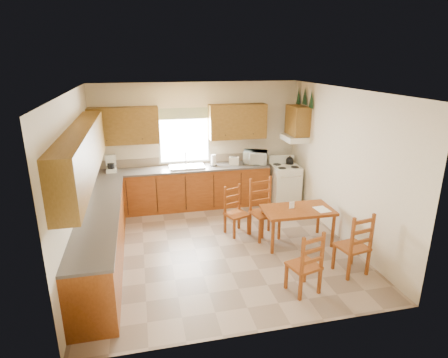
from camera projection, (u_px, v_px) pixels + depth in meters
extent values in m
plane|color=gray|center=(220.00, 246.00, 6.63)|extent=(4.50, 4.50, 0.00)
plane|color=olive|center=(219.00, 91.00, 5.80)|extent=(4.50, 4.50, 0.00)
plane|color=beige|center=(76.00, 183.00, 5.74)|extent=(4.50, 4.50, 0.00)
plane|color=beige|center=(342.00, 165.00, 6.69)|extent=(4.50, 4.50, 0.00)
plane|color=beige|center=(198.00, 144.00, 8.30)|extent=(4.50, 4.50, 0.00)
plane|color=beige|center=(262.00, 232.00, 4.13)|extent=(4.50, 4.50, 0.00)
cube|color=brown|center=(184.00, 189.00, 8.22)|extent=(3.75, 0.60, 0.88)
cube|color=brown|center=(102.00, 239.00, 5.94)|extent=(0.60, 3.60, 0.88)
cube|color=#514A45|center=(183.00, 169.00, 8.08)|extent=(3.75, 0.63, 0.04)
cube|color=#514A45|center=(99.00, 212.00, 5.80)|extent=(0.63, 3.60, 0.04)
cube|color=#86745D|center=(182.00, 160.00, 8.32)|extent=(3.75, 0.01, 0.18)
cube|color=brown|center=(124.00, 126.00, 7.66)|extent=(1.41, 0.33, 0.75)
cube|color=brown|center=(238.00, 122.00, 8.17)|extent=(1.25, 0.33, 0.75)
cube|color=brown|center=(82.00, 153.00, 5.48)|extent=(0.33, 3.60, 0.75)
cube|color=brown|center=(298.00, 121.00, 8.02)|extent=(0.33, 0.62, 0.62)
cube|color=silver|center=(294.00, 138.00, 8.12)|extent=(0.44, 0.62, 0.12)
cube|color=silver|center=(184.00, 136.00, 8.15)|extent=(1.13, 0.02, 1.18)
cube|color=white|center=(184.00, 136.00, 8.14)|extent=(1.05, 0.01, 1.10)
cube|color=#4D6A3E|center=(184.00, 114.00, 7.96)|extent=(1.19, 0.01, 0.24)
cube|color=silver|center=(187.00, 167.00, 8.09)|extent=(0.75, 0.45, 0.04)
cone|color=#16361E|center=(311.00, 99.00, 7.60)|extent=(0.22, 0.22, 0.36)
cone|color=#16361E|center=(305.00, 96.00, 7.88)|extent=(0.22, 0.22, 0.36)
cone|color=#16361E|center=(299.00, 96.00, 8.19)|extent=(0.22, 0.22, 0.36)
cube|color=silver|center=(285.00, 185.00, 8.46)|extent=(0.61, 0.63, 0.87)
cube|color=silver|center=(111.00, 164.00, 7.74)|extent=(0.23, 0.27, 0.35)
cylinder|color=white|center=(213.00, 160.00, 8.19)|extent=(0.12, 0.12, 0.25)
cube|color=silver|center=(234.00, 161.00, 8.28)|extent=(0.24, 0.19, 0.17)
imported|color=silver|center=(255.00, 157.00, 8.35)|extent=(0.58, 0.50, 0.29)
cube|color=brown|center=(297.00, 226.00, 6.68)|extent=(1.24, 0.72, 0.66)
cube|color=brown|center=(304.00, 261.00, 5.23)|extent=(0.48, 0.47, 0.95)
cube|color=brown|center=(352.00, 243.00, 5.69)|extent=(0.49, 0.48, 1.01)
cube|color=brown|center=(237.00, 211.00, 6.98)|extent=(0.49, 0.48, 0.91)
cube|color=brown|center=(265.00, 210.00, 6.82)|extent=(0.53, 0.52, 1.10)
cube|color=white|center=(322.00, 209.00, 6.55)|extent=(0.24, 0.31, 0.00)
cube|color=white|center=(292.00, 205.00, 6.58)|extent=(0.09, 0.02, 0.12)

